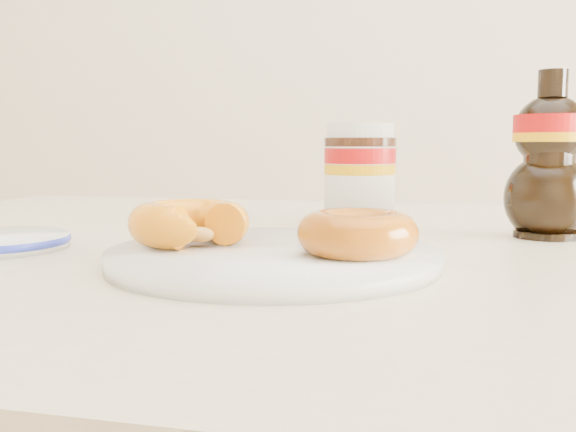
% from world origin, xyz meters
% --- Properties ---
extents(dining_table, '(1.40, 0.90, 0.75)m').
position_xyz_m(dining_table, '(0.00, 0.10, 0.67)').
color(dining_table, beige).
rests_on(dining_table, ground).
extents(plate, '(0.27, 0.27, 0.01)m').
position_xyz_m(plate, '(-0.07, -0.05, 0.76)').
color(plate, white).
rests_on(plate, dining_table).
extents(donut_bitten, '(0.11, 0.11, 0.04)m').
position_xyz_m(donut_bitten, '(-0.15, -0.04, 0.78)').
color(donut_bitten, orange).
rests_on(donut_bitten, plate).
extents(donut_whole, '(0.10, 0.10, 0.03)m').
position_xyz_m(donut_whole, '(0.00, -0.06, 0.78)').
color(donut_whole, '#8F3A09').
rests_on(donut_whole, plate).
extents(nutella_jar, '(0.09, 0.09, 0.12)m').
position_xyz_m(nutella_jar, '(-0.03, 0.24, 0.82)').
color(nutella_jar, white).
rests_on(nutella_jar, dining_table).
extents(syrup_bottle, '(0.11, 0.10, 0.18)m').
position_xyz_m(syrup_bottle, '(0.17, 0.17, 0.84)').
color(syrup_bottle, black).
rests_on(syrup_bottle, dining_table).
extents(dark_jar, '(0.06, 0.06, 0.09)m').
position_xyz_m(dark_jar, '(-0.04, 0.23, 0.79)').
color(dark_jar, black).
rests_on(dark_jar, dining_table).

